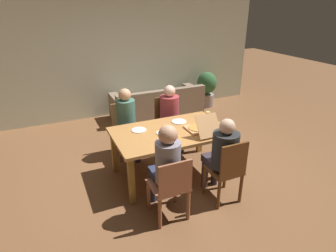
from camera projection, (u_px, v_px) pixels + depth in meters
ground_plane at (171, 173)px, 4.63m from camera, size 20.00×20.00×0.00m
back_wall at (116, 52)px, 6.55m from camera, size 7.26×0.12×2.96m
dining_table at (171, 136)px, 4.36m from camera, size 1.74×1.07×0.75m
chair_0 at (227, 170)px, 3.78m from camera, size 0.42×0.43×0.94m
person_0 at (222, 152)px, 3.82m from camera, size 0.35×0.55×1.20m
chair_1 at (168, 120)px, 5.40m from camera, size 0.45×0.41×0.92m
person_1 at (171, 112)px, 5.20m from camera, size 0.35×0.56×1.19m
chair_2 at (171, 187)px, 3.48m from camera, size 0.45×0.45×0.89m
person_2 at (166, 163)px, 3.50m from camera, size 0.31×0.54×1.26m
chair_3 at (125, 126)px, 5.07m from camera, size 0.43×0.45×0.92m
person_3 at (127, 119)px, 4.86m from camera, size 0.32×0.53×1.23m
pizza_box_0 at (200, 128)px, 4.32m from camera, size 0.35×0.55×0.32m
plate_0 at (163, 133)px, 4.25m from camera, size 0.21×0.21×0.01m
plate_1 at (139, 130)px, 4.35m from camera, size 0.23×0.23×0.01m
plate_2 at (179, 122)px, 4.65m from camera, size 0.24×0.24×0.01m
drinking_glass_0 at (208, 115)px, 4.78m from camera, size 0.08×0.08×0.11m
drinking_glass_1 at (175, 138)px, 3.99m from camera, size 0.07×0.07×0.11m
drinking_glass_2 at (224, 127)px, 4.32m from camera, size 0.08×0.08×0.11m
couch at (158, 105)px, 6.81m from camera, size 2.14×0.83×0.73m
potted_plant at (207, 88)px, 7.39m from camera, size 0.50×0.50×0.90m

